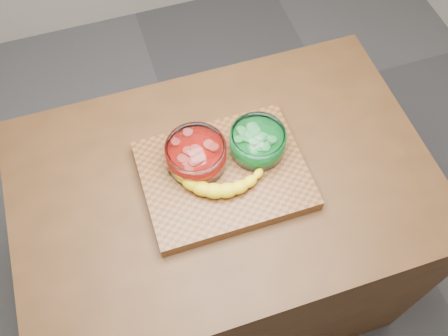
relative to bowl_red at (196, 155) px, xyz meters
name	(u,v)px	position (x,y,z in m)	size (l,w,h in m)	color
ground	(224,279)	(0.06, -0.05, -0.98)	(3.50, 3.50, 0.00)	#4F4F53
counter	(224,240)	(0.06, -0.05, -0.53)	(1.20, 0.80, 0.90)	#4B2D16
cutting_board	(224,175)	(0.06, -0.05, -0.06)	(0.45, 0.35, 0.04)	brown
bowl_red	(196,155)	(0.00, 0.00, 0.00)	(0.17, 0.17, 0.08)	white
bowl_green	(258,142)	(0.17, -0.01, 0.00)	(0.16, 0.16, 0.07)	white
banana	(218,174)	(0.04, -0.07, -0.02)	(0.27, 0.18, 0.04)	yellow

